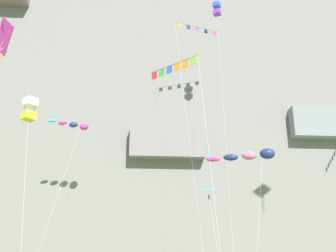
{
  "coord_description": "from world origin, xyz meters",
  "views": [
    {
      "loc": [
        -3.85,
        -8.49,
        2.58
      ],
      "look_at": [
        -1.5,
        21.03,
        12.64
      ],
      "focal_mm": 42.92,
      "sensor_mm": 36.0,
      "label": 1
    }
  ],
  "objects_px": {
    "kite_windsock_far_left": "(250,155)",
    "kite_banner_far_right": "(197,40)",
    "kite_banner_upper_mid": "(177,80)",
    "kite_windsock_low_center": "(74,125)",
    "kite_box_low_left": "(29,109)",
    "kite_diamond_near_cliff": "(2,41)",
    "kite_delta_front_field": "(208,198)",
    "kite_box_mid_left": "(217,10)"
  },
  "relations": [
    {
      "from": "kite_windsock_low_center",
      "to": "kite_banner_far_right",
      "type": "height_order",
      "value": "kite_banner_far_right"
    },
    {
      "from": "kite_delta_front_field",
      "to": "kite_windsock_far_left",
      "type": "relative_size",
      "value": 0.67
    },
    {
      "from": "kite_banner_upper_mid",
      "to": "kite_box_mid_left",
      "type": "xyz_separation_m",
      "value": [
        7.33,
        22.39,
        20.34
      ]
    },
    {
      "from": "kite_windsock_low_center",
      "to": "kite_box_low_left",
      "type": "relative_size",
      "value": 1.31
    },
    {
      "from": "kite_banner_far_right",
      "to": "kite_box_low_left",
      "type": "bearing_deg",
      "value": -131.47
    },
    {
      "from": "kite_windsock_low_center",
      "to": "kite_box_mid_left",
      "type": "relative_size",
      "value": 0.55
    },
    {
      "from": "kite_box_low_left",
      "to": "kite_box_mid_left",
      "type": "relative_size",
      "value": 0.42
    },
    {
      "from": "kite_windsock_low_center",
      "to": "kite_banner_far_right",
      "type": "distance_m",
      "value": 18.56
    },
    {
      "from": "kite_banner_upper_mid",
      "to": "kite_box_low_left",
      "type": "distance_m",
      "value": 12.73
    },
    {
      "from": "kite_windsock_far_left",
      "to": "kite_box_low_left",
      "type": "distance_m",
      "value": 18.93
    },
    {
      "from": "kite_delta_front_field",
      "to": "kite_windsock_low_center",
      "type": "distance_m",
      "value": 18.86
    },
    {
      "from": "kite_diamond_near_cliff",
      "to": "kite_banner_upper_mid",
      "type": "bearing_deg",
      "value": -2.82
    },
    {
      "from": "kite_banner_far_right",
      "to": "kite_banner_upper_mid",
      "type": "bearing_deg",
      "value": -101.68
    },
    {
      "from": "kite_windsock_far_left",
      "to": "kite_windsock_low_center",
      "type": "xyz_separation_m",
      "value": [
        -17.19,
        9.87,
        5.74
      ]
    },
    {
      "from": "kite_diamond_near_cliff",
      "to": "kite_windsock_low_center",
      "type": "relative_size",
      "value": 0.84
    },
    {
      "from": "kite_windsock_far_left",
      "to": "kite_banner_upper_mid",
      "type": "distance_m",
      "value": 16.86
    },
    {
      "from": "kite_banner_far_right",
      "to": "kite_diamond_near_cliff",
      "type": "bearing_deg",
      "value": -120.57
    },
    {
      "from": "kite_windsock_far_left",
      "to": "kite_banner_far_right",
      "type": "xyz_separation_m",
      "value": [
        -2.89,
        10.14,
        17.57
      ]
    },
    {
      "from": "kite_windsock_low_center",
      "to": "kite_box_mid_left",
      "type": "bearing_deg",
      "value": -7.94
    },
    {
      "from": "kite_box_low_left",
      "to": "kite_banner_upper_mid",
      "type": "bearing_deg",
      "value": -40.42
    },
    {
      "from": "kite_windsock_far_left",
      "to": "kite_box_low_left",
      "type": "height_order",
      "value": "kite_box_low_left"
    },
    {
      "from": "kite_diamond_near_cliff",
      "to": "kite_box_low_left",
      "type": "distance_m",
      "value": 7.81
    },
    {
      "from": "kite_windsock_far_left",
      "to": "kite_box_mid_left",
      "type": "height_order",
      "value": "kite_box_mid_left"
    },
    {
      "from": "kite_diamond_near_cliff",
      "to": "kite_windsock_low_center",
      "type": "distance_m",
      "value": 24.49
    },
    {
      "from": "kite_banner_upper_mid",
      "to": "kite_delta_front_field",
      "type": "bearing_deg",
      "value": 74.54
    },
    {
      "from": "kite_windsock_far_left",
      "to": "kite_box_mid_left",
      "type": "distance_m",
      "value": 21.75
    },
    {
      "from": "kite_delta_front_field",
      "to": "kite_windsock_low_center",
      "type": "height_order",
      "value": "kite_windsock_low_center"
    },
    {
      "from": "kite_windsock_far_left",
      "to": "kite_windsock_low_center",
      "type": "height_order",
      "value": "kite_windsock_low_center"
    },
    {
      "from": "kite_banner_upper_mid",
      "to": "kite_box_mid_left",
      "type": "distance_m",
      "value": 31.13
    },
    {
      "from": "kite_windsock_far_left",
      "to": "kite_banner_upper_mid",
      "type": "relative_size",
      "value": 0.97
    },
    {
      "from": "kite_diamond_near_cliff",
      "to": "kite_banner_upper_mid",
      "type": "height_order",
      "value": "kite_diamond_near_cliff"
    },
    {
      "from": "kite_windsock_low_center",
      "to": "kite_banner_far_right",
      "type": "bearing_deg",
      "value": 1.07
    },
    {
      "from": "kite_delta_front_field",
      "to": "kite_box_low_left",
      "type": "height_order",
      "value": "kite_box_low_left"
    },
    {
      "from": "kite_diamond_near_cliff",
      "to": "kite_box_mid_left",
      "type": "distance_m",
      "value": 32.99
    },
    {
      "from": "kite_delta_front_field",
      "to": "kite_banner_far_right",
      "type": "height_order",
      "value": "kite_banner_far_right"
    },
    {
      "from": "kite_windsock_far_left",
      "to": "kite_box_low_left",
      "type": "xyz_separation_m",
      "value": [
        -17.69,
        -6.6,
        1.28
      ]
    },
    {
      "from": "kite_delta_front_field",
      "to": "kite_box_mid_left",
      "type": "height_order",
      "value": "kite_box_mid_left"
    },
    {
      "from": "kite_windsock_low_center",
      "to": "kite_banner_upper_mid",
      "type": "distance_m",
      "value": 26.94
    },
    {
      "from": "kite_delta_front_field",
      "to": "kite_box_low_left",
      "type": "xyz_separation_m",
      "value": [
        -13.89,
        -7.13,
        4.99
      ]
    },
    {
      "from": "kite_diamond_near_cliff",
      "to": "kite_banner_far_right",
      "type": "relative_size",
      "value": 0.48
    },
    {
      "from": "kite_diamond_near_cliff",
      "to": "kite_delta_front_field",
      "type": "bearing_deg",
      "value": 47.68
    },
    {
      "from": "kite_box_low_left",
      "to": "kite_box_mid_left",
      "type": "distance_m",
      "value": 29.22
    }
  ]
}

